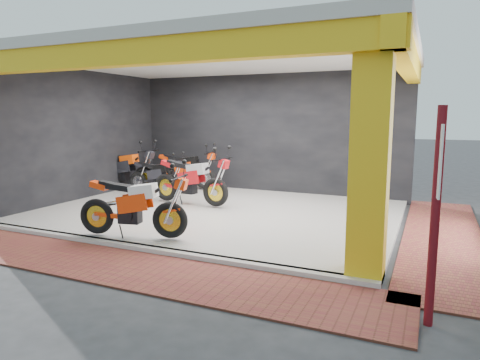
# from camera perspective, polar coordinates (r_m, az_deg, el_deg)

# --- Properties ---
(ground) EXTENTS (80.00, 80.00, 0.00)m
(ground) POSITION_cam_1_polar(r_m,az_deg,el_deg) (8.45, -9.16, -7.34)
(ground) COLOR #2D2D30
(ground) RESTS_ON ground
(showroom_floor) EXTENTS (8.00, 6.00, 0.10)m
(showroom_floor) POSITION_cam_1_polar(r_m,az_deg,el_deg) (10.12, -2.93, -4.31)
(showroom_floor) COLOR silver
(showroom_floor) RESTS_ON ground
(showroom_ceiling) EXTENTS (8.40, 6.40, 0.20)m
(showroom_ceiling) POSITION_cam_1_polar(r_m,az_deg,el_deg) (9.95, -3.09, 16.05)
(showroom_ceiling) COLOR beige
(showroom_ceiling) RESTS_ON corner_column
(back_wall) EXTENTS (8.20, 0.20, 3.50)m
(back_wall) POSITION_cam_1_polar(r_m,az_deg,el_deg) (12.71, 3.43, 6.05)
(back_wall) COLOR black
(back_wall) RESTS_ON ground
(left_wall) EXTENTS (0.20, 6.20, 3.50)m
(left_wall) POSITION_cam_1_polar(r_m,az_deg,el_deg) (12.30, -20.33, 5.46)
(left_wall) COLOR black
(left_wall) RESTS_ON ground
(corner_column) EXTENTS (0.50, 0.50, 3.50)m
(corner_column) POSITION_cam_1_polar(r_m,az_deg,el_deg) (6.10, 16.99, 3.03)
(corner_column) COLOR yellow
(corner_column) RESTS_ON ground
(header_beam_front) EXTENTS (8.40, 0.30, 0.40)m
(header_beam_front) POSITION_cam_1_polar(r_m,az_deg,el_deg) (7.39, -14.22, 16.09)
(header_beam_front) COLOR yellow
(header_beam_front) RESTS_ON corner_column
(header_beam_right) EXTENTS (0.30, 6.40, 0.40)m
(header_beam_right) POSITION_cam_1_polar(r_m,az_deg,el_deg) (8.85, 21.46, 14.48)
(header_beam_right) COLOR yellow
(header_beam_right) RESTS_ON corner_column
(floor_kerb) EXTENTS (8.00, 0.20, 0.10)m
(floor_kerb) POSITION_cam_1_polar(r_m,az_deg,el_deg) (7.65, -13.41, -8.79)
(floor_kerb) COLOR silver
(floor_kerb) RESTS_ON ground
(paver_front) EXTENTS (9.00, 1.40, 0.03)m
(paver_front) POSITION_cam_1_polar(r_m,az_deg,el_deg) (7.09, -17.31, -10.63)
(paver_front) COLOR brown
(paver_front) RESTS_ON ground
(paver_right) EXTENTS (1.40, 7.00, 0.03)m
(paver_right) POSITION_cam_1_polar(r_m,az_deg,el_deg) (9.07, 25.41, -6.88)
(paver_right) COLOR brown
(paver_right) RESTS_ON ground
(signpost) EXTENTS (0.10, 0.34, 2.41)m
(signpost) POSITION_cam_1_polar(r_m,az_deg,el_deg) (5.01, 24.64, -3.49)
(signpost) COLOR #5E0E14
(signpost) RESTS_ON ground
(moto_hero) EXTENTS (2.34, 1.28, 1.35)m
(moto_hero) POSITION_cam_1_polar(r_m,az_deg,el_deg) (7.70, -9.37, -2.97)
(moto_hero) COLOR #F03A0A
(moto_hero) RESTS_ON showroom_floor
(moto_row_a) EXTENTS (2.40, 1.07, 1.43)m
(moto_row_a) POSITION_cam_1_polar(r_m,az_deg,el_deg) (10.27, -3.29, 0.22)
(moto_row_a) COLOR red
(moto_row_a) RESTS_ON showroom_floor
(moto_row_b) EXTENTS (1.91, 0.76, 1.16)m
(moto_row_b) POSITION_cam_1_polar(r_m,az_deg,el_deg) (12.16, -8.81, 0.78)
(moto_row_b) COLOR black
(moto_row_b) RESTS_ON showroom_floor
(moto_row_c) EXTENTS (2.41, 0.98, 1.45)m
(moto_row_c) POSITION_cam_1_polar(r_m,az_deg,el_deg) (12.77, -12.75, 1.71)
(moto_row_c) COLOR black
(moto_row_c) RESTS_ON showroom_floor
(moto_row_d) EXTENTS (2.27, 1.01, 1.35)m
(moto_row_d) POSITION_cam_1_polar(r_m,az_deg,el_deg) (12.80, -4.71, 1.66)
(moto_row_d) COLOR red
(moto_row_d) RESTS_ON showroom_floor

